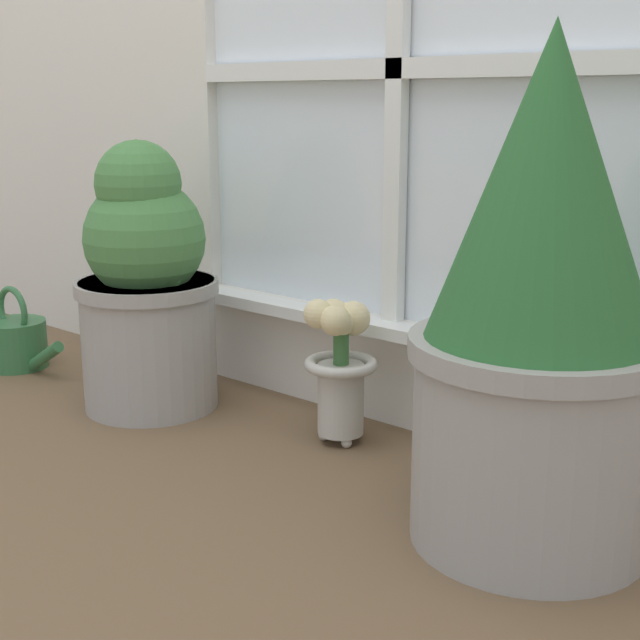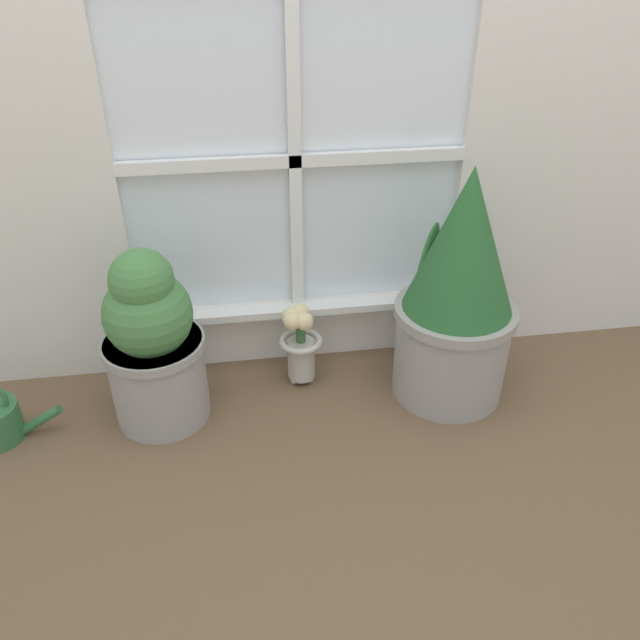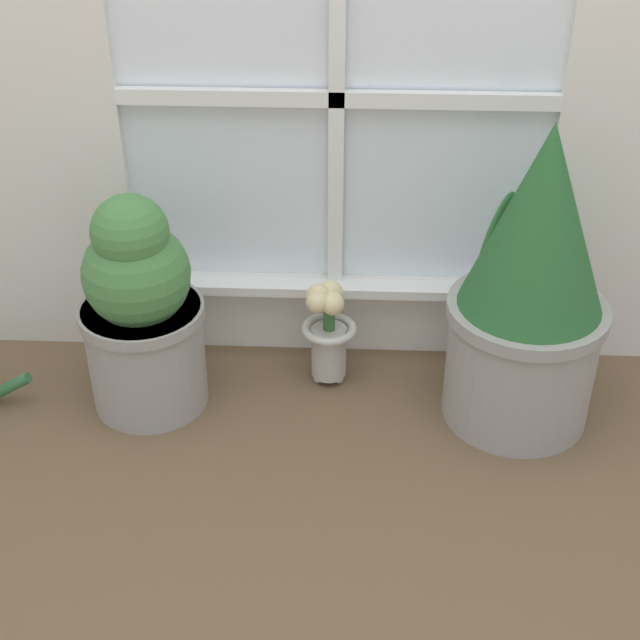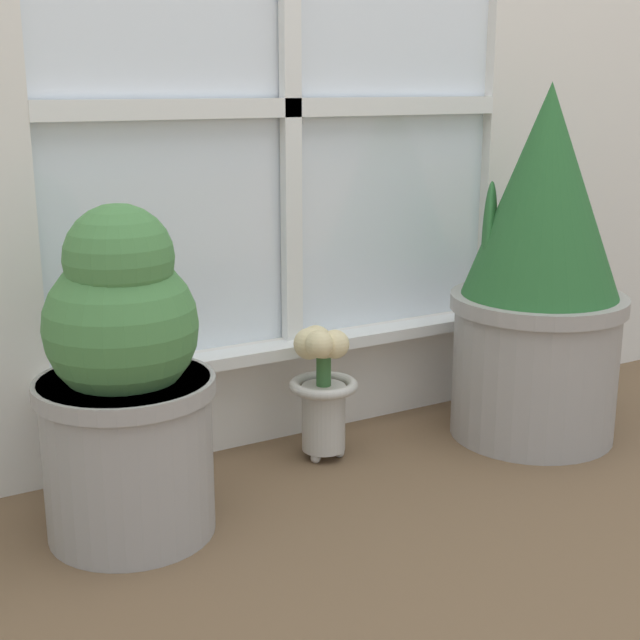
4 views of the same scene
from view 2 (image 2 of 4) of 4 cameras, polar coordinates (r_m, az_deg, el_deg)
name	(u,v)px [view 2 (image 2 of 4)]	position (r m, az deg, el deg)	size (l,w,h in m)	color
ground_plane	(321,460)	(1.74, 0.08, -12.64)	(10.00, 10.00, 0.00)	brown
potted_plant_left	(153,344)	(1.79, -15.01, -2.10)	(0.29, 0.29, 0.54)	#9E9993
potted_plant_right	(458,294)	(1.82, 12.48, 2.37)	(0.36, 0.36, 0.72)	#9E9993
flower_vase	(300,340)	(1.92, -1.88, -1.81)	(0.13, 0.13, 0.27)	#BCB7AD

